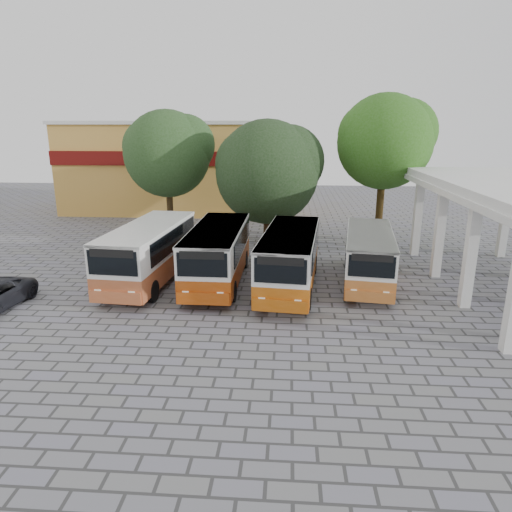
# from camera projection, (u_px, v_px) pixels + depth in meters

# --- Properties ---
(ground) EXTENTS (90.00, 90.00, 0.00)m
(ground) POSITION_uv_depth(u_px,v_px,m) (291.00, 318.00, 19.58)
(ground) COLOR slate
(ground) RESTS_ON ground
(shophouse_block) EXTENTS (20.40, 10.40, 8.30)m
(shophouse_block) POSITION_uv_depth(u_px,v_px,m) (177.00, 166.00, 44.09)
(shophouse_block) COLOR gold
(shophouse_block) RESTS_ON ground
(bus_far_left) EXTENTS (3.19, 8.54, 3.02)m
(bus_far_left) POSITION_uv_depth(u_px,v_px,m) (149.00, 250.00, 23.61)
(bus_far_left) COLOR #AF542B
(bus_far_left) RESTS_ON ground
(bus_centre_left) EXTENTS (2.60, 8.20, 2.95)m
(bus_centre_left) POSITION_uv_depth(u_px,v_px,m) (218.00, 251.00, 23.48)
(bus_centre_left) COLOR #A73E07
(bus_centre_left) RESTS_ON ground
(bus_centre_right) EXTENTS (3.27, 8.35, 2.93)m
(bus_centre_right) POSITION_uv_depth(u_px,v_px,m) (290.00, 256.00, 22.63)
(bus_centre_right) COLOR #B7530A
(bus_centre_right) RESTS_ON ground
(bus_far_right) EXTENTS (3.30, 7.76, 2.70)m
(bus_far_right) POSITION_uv_depth(u_px,v_px,m) (369.00, 254.00, 23.47)
(bus_far_right) COLOR #B06025
(bus_far_right) RESTS_ON ground
(tree_left) EXTENTS (6.53, 6.22, 9.07)m
(tree_left) POSITION_uv_depth(u_px,v_px,m) (168.00, 151.00, 32.75)
(tree_left) COLOR #412E17
(tree_left) RESTS_ON ground
(tree_middle) EXTENTS (7.27, 6.93, 8.39)m
(tree_middle) POSITION_uv_depth(u_px,v_px,m) (268.00, 169.00, 30.46)
(tree_middle) COLOR #3A2513
(tree_middle) RESTS_ON ground
(tree_right) EXTENTS (6.66, 6.35, 10.05)m
(tree_right) POSITION_uv_depth(u_px,v_px,m) (386.00, 139.00, 30.52)
(tree_right) COLOR #3D2C11
(tree_right) RESTS_ON ground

